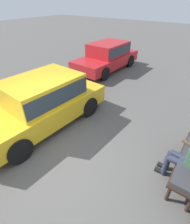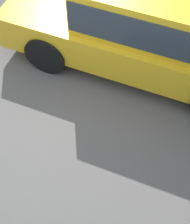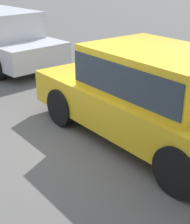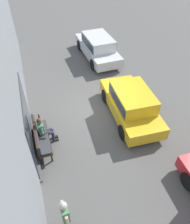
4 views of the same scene
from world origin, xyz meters
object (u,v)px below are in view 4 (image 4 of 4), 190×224
at_px(parked_car_mid, 131,103).
at_px(person_on_phone, 44,129).
at_px(pedestrian_standing, 65,215).
at_px(bench, 40,136).
at_px(parked_car_far, 98,46).

bearing_deg(parked_car_mid, person_on_phone, 95.00).
bearing_deg(pedestrian_standing, person_on_phone, 1.28).
bearing_deg(bench, person_on_phone, -46.69).
distance_m(bench, person_on_phone, 0.33).
xyz_separation_m(parked_car_far, pedestrian_standing, (-10.19, 4.42, 0.19)).
relative_size(bench, person_on_phone, 1.40).
height_order(person_on_phone, pedestrian_standing, pedestrian_standing).
distance_m(parked_car_mid, parked_car_far, 6.05).
bearing_deg(person_on_phone, bench, 133.31).
distance_m(bench, pedestrian_standing, 3.62).
distance_m(bench, parked_car_far, 8.13).
relative_size(bench, parked_car_far, 0.41).
height_order(bench, person_on_phone, person_on_phone).
distance_m(person_on_phone, pedestrian_standing, 3.81).
bearing_deg(bench, pedestrian_standing, -175.03).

